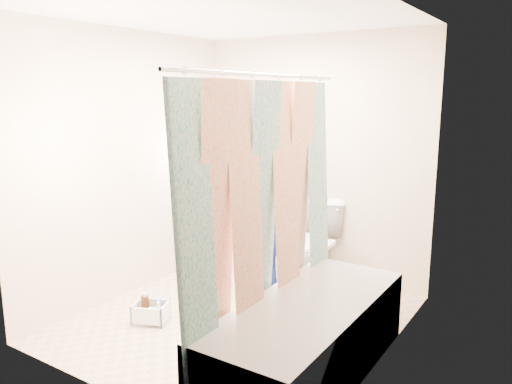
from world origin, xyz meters
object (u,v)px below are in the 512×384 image
Objects in this scene: plumber at (262,200)px; cleaning_caddy at (152,313)px; bathtub at (307,336)px; toilet at (311,245)px.

plumber is 5.29× the size of cleaning_caddy.
bathtub is 1.00× the size of plumber.
plumber reaches higher than cleaning_caddy.
plumber is at bearing 46.13° from cleaning_caddy.
bathtub is 1.57m from plumber.
bathtub is 5.27× the size of cleaning_caddy.
bathtub is 2.13× the size of toilet.
cleaning_caddy is (-1.41, -0.02, -0.19)m from bathtub.
toilet is at bearing 125.65° from plumber.
toilet is 0.68m from plumber.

